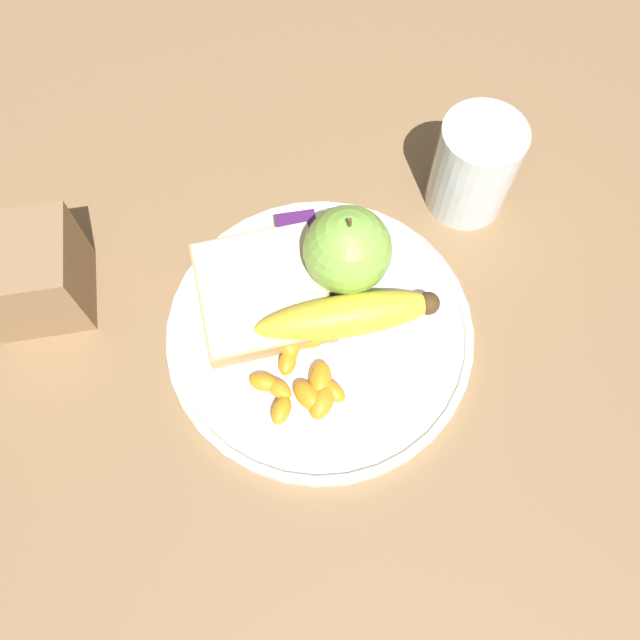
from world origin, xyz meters
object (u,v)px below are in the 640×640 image
at_px(apple, 347,250).
at_px(bread_slice, 263,292).
at_px(juice_glass, 473,169).
at_px(fork, 312,335).
at_px(banana, 347,313).
at_px(plate, 320,331).
at_px(condiment_caddy, 33,274).
at_px(jam_packet, 298,238).

relative_size(apple, bread_slice, 0.69).
bearing_deg(juice_glass, fork, -53.91).
distance_m(juice_glass, apple, 0.16).
relative_size(bread_slice, fork, 0.84).
relative_size(apple, banana, 0.53).
relative_size(plate, juice_glass, 2.81).
bearing_deg(bread_slice, condiment_caddy, -101.65).
height_order(juice_glass, fork, juice_glass).
bearing_deg(banana, juice_glass, 129.94).
distance_m(juice_glass, fork, 0.23).
distance_m(apple, banana, 0.06).
relative_size(plate, fork, 1.83).
xyz_separation_m(banana, bread_slice, (-0.04, -0.07, -0.01)).
bearing_deg(banana, apple, 169.98).
bearing_deg(condiment_caddy, bread_slice, 78.35).
relative_size(banana, condiment_caddy, 1.96).
relative_size(apple, jam_packet, 1.89).
xyz_separation_m(jam_packet, condiment_caddy, (0.01, -0.25, 0.02)).
bearing_deg(juice_glass, condiment_caddy, -84.07).
bearing_deg(fork, banana, -109.42).
xyz_separation_m(juice_glass, jam_packet, (0.03, -0.18, -0.03)).
distance_m(plate, fork, 0.01).
distance_m(apple, jam_packet, 0.06).
height_order(bread_slice, condiment_caddy, condiment_caddy).
height_order(bread_slice, fork, bread_slice).
bearing_deg(fork, jam_packet, -35.92).
relative_size(juice_glass, condiment_caddy, 1.16).
xyz_separation_m(apple, condiment_caddy, (-0.03, -0.29, -0.01)).
bearing_deg(jam_packet, plate, 3.23).
bearing_deg(juice_glass, plate, -53.76).
xyz_separation_m(apple, fork, (0.06, -0.04, -0.04)).
bearing_deg(banana, fork, -75.42).
xyz_separation_m(fork, jam_packet, (-0.10, 0.00, 0.01)).
bearing_deg(condiment_caddy, banana, 73.84).
bearing_deg(condiment_caddy, jam_packet, 92.55).
height_order(banana, fork, banana).
bearing_deg(bread_slice, jam_packet, 141.44).
relative_size(fork, condiment_caddy, 1.78).
height_order(apple, jam_packet, apple).
distance_m(juice_glass, jam_packet, 0.19).
xyz_separation_m(juice_glass, banana, (0.13, -0.15, -0.02)).
bearing_deg(bread_slice, plate, 48.87).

